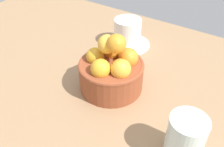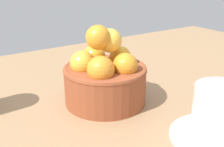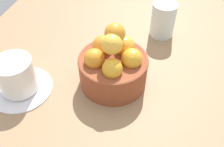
% 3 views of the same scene
% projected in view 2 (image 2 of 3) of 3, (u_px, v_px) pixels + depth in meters
% --- Properties ---
extents(ground_plane, '(1.44, 0.83, 0.04)m').
position_uv_depth(ground_plane, '(106.00, 110.00, 0.54)').
color(ground_plane, '#997551').
extents(terracotta_bowl, '(0.16, 0.16, 0.15)m').
position_uv_depth(terracotta_bowl, '(105.00, 76.00, 0.51)').
color(terracotta_bowl, brown).
rests_on(terracotta_bowl, ground_plane).
extents(coffee_cup, '(0.14, 0.14, 0.08)m').
position_uv_depth(coffee_cup, '(220.00, 117.00, 0.40)').
color(coffee_cup, white).
rests_on(coffee_cup, ground_plane).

